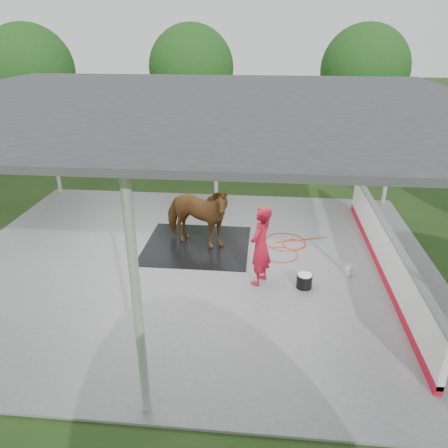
# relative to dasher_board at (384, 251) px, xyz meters

# --- Properties ---
(ground) EXTENTS (100.00, 100.00, 0.00)m
(ground) POSITION_rel_dasher_board_xyz_m (-4.60, 0.00, -0.59)
(ground) COLOR #1E3814
(concrete_slab) EXTENTS (12.00, 10.00, 0.05)m
(concrete_slab) POSITION_rel_dasher_board_xyz_m (-4.60, 0.00, -0.57)
(concrete_slab) COLOR slate
(concrete_slab) RESTS_ON ground
(pavilion_structure) EXTENTS (12.60, 10.60, 4.05)m
(pavilion_structure) POSITION_rel_dasher_board_xyz_m (-4.60, -0.00, 3.37)
(pavilion_structure) COLOR beige
(pavilion_structure) RESTS_ON ground
(dasher_board) EXTENTS (0.16, 8.00, 1.15)m
(dasher_board) POSITION_rel_dasher_board_xyz_m (0.00, 0.00, 0.00)
(dasher_board) COLOR #B40F22
(dasher_board) RESTS_ON concrete_slab
(tree_belt) EXTENTS (28.00, 28.00, 5.80)m
(tree_belt) POSITION_rel_dasher_board_xyz_m (-4.30, 0.90, 3.20)
(tree_belt) COLOR #382314
(tree_belt) RESTS_ON ground
(rubber_mat) EXTENTS (2.80, 2.63, 0.02)m
(rubber_mat) POSITION_rel_dasher_board_xyz_m (-4.69, 0.93, -0.53)
(rubber_mat) COLOR black
(rubber_mat) RESTS_ON concrete_slab
(horse) EXTENTS (2.25, 1.58, 1.73)m
(horse) POSITION_rel_dasher_board_xyz_m (-4.69, 0.93, 0.34)
(horse) COLOR brown
(horse) RESTS_ON rubber_mat
(handler) EXTENTS (0.69, 0.81, 1.89)m
(handler) POSITION_rel_dasher_board_xyz_m (-2.96, -0.79, 0.40)
(handler) COLOR #B01228
(handler) RESTS_ON concrete_slab
(wash_bucket) EXTENTS (0.36, 0.36, 0.33)m
(wash_bucket) POSITION_rel_dasher_board_xyz_m (-1.93, -0.92, -0.37)
(wash_bucket) COLOR black
(wash_bucket) RESTS_ON concrete_slab
(soap_bottle_a) EXTENTS (0.16, 0.16, 0.32)m
(soap_bottle_a) POSITION_rel_dasher_board_xyz_m (-0.83, -0.32, -0.38)
(soap_bottle_a) COLOR silver
(soap_bottle_a) RESTS_ON concrete_slab
(soap_bottle_b) EXTENTS (0.14, 0.14, 0.21)m
(soap_bottle_b) POSITION_rel_dasher_board_xyz_m (-0.84, -0.07, -0.44)
(soap_bottle_b) COLOR #338CD8
(soap_bottle_b) RESTS_ON concrete_slab
(hose_coil) EXTENTS (1.79, 1.79, 0.02)m
(hose_coil) POSITION_rel_dasher_board_xyz_m (-2.29, 1.12, -0.53)
(hose_coil) COLOR #B63C0D
(hose_coil) RESTS_ON concrete_slab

